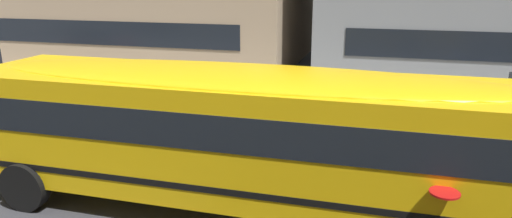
# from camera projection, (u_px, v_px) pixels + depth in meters

# --- Properties ---
(ground_plane) EXTENTS (400.00, 400.00, 0.00)m
(ground_plane) POSITION_uv_depth(u_px,v_px,m) (177.00, 172.00, 10.70)
(ground_plane) COLOR #38383D
(sidewalk_far) EXTENTS (120.00, 3.00, 0.01)m
(sidewalk_far) POSITION_uv_depth(u_px,v_px,m) (263.00, 92.00, 18.12)
(sidewalk_far) COLOR gray
(sidewalk_far) RESTS_ON ground_plane
(lane_centreline) EXTENTS (110.00, 0.16, 0.01)m
(lane_centreline) POSITION_uv_depth(u_px,v_px,m) (177.00, 172.00, 10.70)
(lane_centreline) COLOR silver
(lane_centreline) RESTS_ON ground_plane
(school_bus) EXTENTS (12.57, 3.00, 2.81)m
(school_bus) POSITION_uv_depth(u_px,v_px,m) (255.00, 129.00, 8.52)
(school_bus) COLOR yellow
(school_bus) RESTS_ON ground_plane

